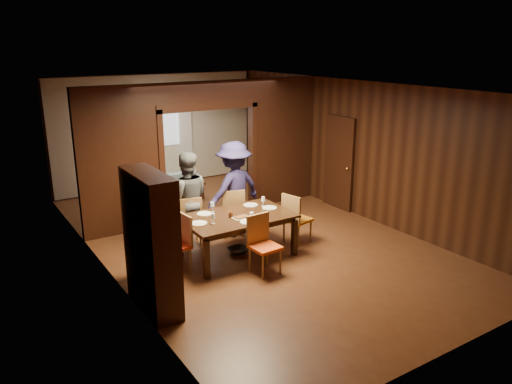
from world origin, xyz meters
TOP-DOWN VIEW (x-y plane):
  - floor at (0.00, 0.00)m, footprint 9.00×9.00m
  - ceiling at (0.00, 0.00)m, footprint 5.50×9.00m
  - room_walls at (0.00, 1.89)m, footprint 5.52×9.01m
  - person_purple at (-2.31, -0.64)m, footprint 0.42×0.64m
  - person_grey at (-1.11, 0.38)m, footprint 1.03×0.91m
  - person_navy at (-0.14, 0.32)m, footprint 1.30×0.89m
  - sofa at (-0.08, 3.85)m, footprint 1.75×0.77m
  - serving_bowl at (-0.55, -0.51)m, footprint 0.37×0.37m
  - dining_table at (-0.62, -0.60)m, footprint 1.91×1.19m
  - coffee_table at (0.05, 2.93)m, footprint 0.80×0.50m
  - chair_left at (-1.80, -0.60)m, footprint 0.47×0.47m
  - chair_right at (0.67, -0.67)m, footprint 0.53×0.53m
  - chair_far_l at (-1.12, 0.32)m, footprint 0.54×0.54m
  - chair_far_r at (-0.20, 0.31)m, footprint 0.55×0.55m
  - chair_near at (-0.58, -1.43)m, footprint 0.47×0.47m
  - hutch at (-2.53, -1.50)m, footprint 0.40×1.20m
  - door_right at (2.70, 0.50)m, footprint 0.06×0.90m
  - window_far at (0.00, 4.44)m, footprint 1.20×0.03m
  - curtain_left at (-0.75, 4.40)m, footprint 0.35×0.06m
  - curtain_right at (0.75, 4.40)m, footprint 0.35×0.06m
  - plate_left at (-1.36, -0.61)m, footprint 0.27×0.27m
  - plate_far_l at (-1.06, -0.23)m, footprint 0.27×0.27m
  - plate_far_r at (-0.12, -0.25)m, footprint 0.27×0.27m
  - plate_right at (0.09, -0.58)m, footprint 0.27×0.27m
  - plate_near at (-0.64, -1.00)m, footprint 0.27×0.27m
  - platter_a at (-0.63, -0.77)m, footprint 0.30×0.20m
  - platter_b at (-0.34, -0.87)m, footprint 0.30×0.20m
  - wineglass_left at (-1.16, -0.74)m, footprint 0.08×0.08m
  - wineglass_far at (-0.88, -0.20)m, footprint 0.08×0.08m
  - wineglass_right at (0.06, -0.42)m, footprint 0.08×0.08m
  - tumbler at (-0.53, -0.94)m, footprint 0.07×0.07m
  - condiment_jar at (-0.76, -0.64)m, footprint 0.08×0.08m

SIDE VIEW (x-z plane):
  - floor at x=0.00m, z-range 0.00..0.00m
  - coffee_table at x=0.05m, z-range 0.00..0.40m
  - sofa at x=-0.08m, z-range 0.00..0.50m
  - dining_table at x=-0.62m, z-range 0.00..0.76m
  - chair_left at x=-1.80m, z-range 0.00..0.97m
  - chair_right at x=0.67m, z-range 0.00..0.97m
  - chair_far_l at x=-1.12m, z-range 0.00..0.97m
  - chair_far_r at x=-0.20m, z-range 0.00..0.97m
  - chair_near at x=-0.58m, z-range 0.00..0.97m
  - plate_left at x=-1.36m, z-range 0.76..0.77m
  - plate_far_l at x=-1.06m, z-range 0.76..0.77m
  - plate_far_r at x=-0.12m, z-range 0.76..0.77m
  - plate_right at x=0.09m, z-range 0.76..0.77m
  - plate_near at x=-0.64m, z-range 0.76..0.77m
  - platter_a at x=-0.63m, z-range 0.76..0.80m
  - platter_b at x=-0.34m, z-range 0.76..0.80m
  - serving_bowl at x=-0.55m, z-range 0.76..0.85m
  - condiment_jar at x=-0.76m, z-range 0.76..0.87m
  - tumbler at x=-0.53m, z-range 0.76..0.90m
  - wineglass_left at x=-1.16m, z-range 0.76..0.94m
  - wineglass_far at x=-0.88m, z-range 0.76..0.94m
  - wineglass_right at x=0.06m, z-range 0.76..0.94m
  - person_purple at x=-2.31m, z-range 0.00..1.75m
  - person_grey at x=-1.11m, z-range 0.00..1.77m
  - person_navy at x=-0.14m, z-range 0.00..1.86m
  - hutch at x=-2.53m, z-range 0.00..2.00m
  - door_right at x=2.70m, z-range 0.00..2.10m
  - curtain_left at x=-0.75m, z-range 0.05..2.45m
  - curtain_right at x=0.75m, z-range 0.05..2.45m
  - room_walls at x=0.00m, z-range 0.06..2.96m
  - window_far at x=0.00m, z-range 1.05..2.35m
  - ceiling at x=0.00m, z-range 2.89..2.91m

